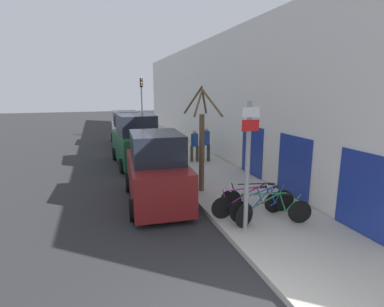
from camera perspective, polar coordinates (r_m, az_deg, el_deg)
ground_plane at (r=15.02m, az=-9.69°, el=-2.40°), size 80.00×80.00×0.00m
sidewalk_curb at (r=18.19m, az=-2.86°, el=0.54°), size 3.20×32.00×0.15m
building_facade at (r=18.29m, az=2.48°, el=10.58°), size 0.23×32.00×6.50m
signpost at (r=7.64m, az=10.56°, el=-1.83°), size 0.46×0.14×3.30m
bicycle_0 at (r=8.49m, az=14.71°, el=-10.36°), size 2.15×0.74×0.88m
bicycle_1 at (r=8.73m, az=13.73°, el=-9.63°), size 2.22×0.91×0.90m
bicycle_2 at (r=8.85m, az=10.80°, el=-9.26°), size 2.26×0.44×0.87m
bicycle_3 at (r=9.28m, az=12.31°, el=-8.33°), size 2.08×0.79×0.87m
parked_car_0 at (r=9.96m, az=-6.78°, el=-3.40°), size 2.14×4.26×2.37m
parked_car_1 at (r=15.20m, az=-10.61°, el=2.13°), size 2.24×4.52×2.52m
parked_car_2 at (r=21.05m, az=-12.54°, el=4.49°), size 2.01×4.69×2.28m
pedestrian_near at (r=14.95m, az=0.49°, el=1.98°), size 0.42×0.36×1.62m
pedestrian_far at (r=15.01m, az=2.64°, el=2.33°), size 0.46×0.39×1.77m
street_tree at (r=10.42m, az=1.86°, el=2.14°), size 0.95×1.80×3.69m
traffic_light at (r=22.95m, az=-9.56°, el=10.24°), size 0.20×0.30×4.50m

